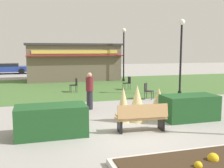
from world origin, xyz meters
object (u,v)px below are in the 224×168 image
object	(u,v)px
food_kiosk	(73,62)
cafe_chair_center	(128,82)
cafe_chair_east	(148,90)
parked_car_west_slot	(9,68)
parked_car_center_slot	(54,67)
lamppost_far	(124,48)
trash_bin	(32,123)
lamppost_mid	(181,48)
cafe_chair_west	(75,84)
park_bench	(142,118)
person_strolling	(90,91)

from	to	relation	value
food_kiosk	cafe_chair_center	world-z (taller)	food_kiosk
cafe_chair_east	food_kiosk	bearing A→B (deg)	103.06
parked_car_west_slot	parked_car_center_slot	distance (m)	5.01
lamppost_far	parked_car_center_slot	distance (m)	11.80
parked_car_west_slot	trash_bin	bearing A→B (deg)	-83.88
cafe_chair_east	parked_car_west_slot	world-z (taller)	parked_car_west_slot
lamppost_mid	lamppost_far	xyz separation A→B (m)	(-1.06, 7.45, 0.00)
trash_bin	cafe_chair_west	distance (m)	8.73
trash_bin	parked_car_center_slot	xyz separation A→B (m)	(2.49, 23.49, 0.23)
cafe_chair_west	cafe_chair_center	bearing A→B (deg)	0.57
lamppost_far	cafe_chair_center	size ratio (longest dim) A/B	5.08
park_bench	parked_car_center_slot	world-z (taller)	parked_car_center_slot
trash_bin	parked_car_center_slot	size ratio (longest dim) A/B	0.20
cafe_chair_center	parked_car_center_slot	bearing A→B (deg)	103.98
lamppost_far	parked_car_west_slot	bearing A→B (deg)	134.07
park_bench	cafe_chair_west	size ratio (longest dim) A/B	1.95
lamppost_mid	trash_bin	size ratio (longest dim) A/B	5.47
food_kiosk	lamppost_far	bearing A→B (deg)	-32.81
cafe_chair_east	trash_bin	bearing A→B (deg)	-142.11
lamppost_mid	parked_car_center_slot	distance (m)	19.03
lamppost_mid	trash_bin	distance (m)	10.58
food_kiosk	person_strolling	xyz separation A→B (m)	(-1.05, -12.49, -0.77)
food_kiosk	cafe_chair_east	size ratio (longest dim) A/B	9.29
trash_bin	cafe_chair_center	bearing A→B (deg)	53.19
park_bench	trash_bin	xyz separation A→B (m)	(-3.49, 0.63, -0.07)
cafe_chair_center	lamppost_mid	bearing A→B (deg)	-49.03
person_strolling	parked_car_west_slot	bearing A→B (deg)	-166.56
cafe_chair_center	person_strolling	world-z (taller)	person_strolling
lamppost_far	cafe_chair_east	world-z (taller)	lamppost_far
park_bench	lamppost_mid	distance (m)	8.43
food_kiosk	cafe_chair_center	distance (m)	7.85
park_bench	cafe_chair_west	xyz separation A→B (m)	(-0.87, 8.95, 0.05)
lamppost_far	person_strolling	size ratio (longest dim) A/B	2.67
lamppost_mid	lamppost_far	size ratio (longest dim) A/B	1.00
park_bench	parked_car_west_slot	world-z (taller)	parked_car_west_slot
food_kiosk	cafe_chair_west	distance (m)	7.47
park_bench	lamppost_far	bearing A→B (deg)	73.39
trash_bin	person_strolling	distance (m)	4.07
lamppost_mid	cafe_chair_west	world-z (taller)	lamppost_mid
cafe_chair_west	parked_car_west_slot	xyz separation A→B (m)	(-5.14, 15.17, 0.12)
lamppost_mid	trash_bin	xyz separation A→B (m)	(-8.63, -5.62, -2.41)
cafe_chair_east	person_strolling	distance (m)	3.93
parked_car_west_slot	lamppost_far	bearing A→B (deg)	-45.93
parked_car_center_slot	cafe_chair_east	bearing A→B (deg)	-79.08
trash_bin	cafe_chair_center	world-z (taller)	cafe_chair_center
park_bench	food_kiosk	bearing A→B (deg)	89.70
lamppost_far	cafe_chair_center	world-z (taller)	lamppost_far
lamppost_far	cafe_chair_center	bearing A→B (deg)	-105.62
lamppost_mid	food_kiosk	xyz separation A→B (m)	(-5.06, 10.03, -1.19)
park_bench	lamppost_far	xyz separation A→B (m)	(4.08, 13.70, 2.34)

